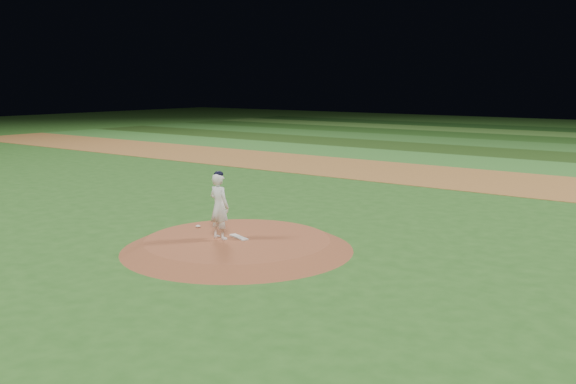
{
  "coord_description": "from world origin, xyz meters",
  "views": [
    {
      "loc": [
        9.84,
        -11.12,
        3.94
      ],
      "look_at": [
        0.0,
        2.0,
        1.1
      ],
      "focal_mm": 40.0,
      "sensor_mm": 36.0,
      "label": 1
    }
  ],
  "objects_px": {
    "pitchers_mound": "(238,244)",
    "pitcher_on_mound": "(219,206)",
    "pitching_rubber": "(239,237)",
    "rosin_bag": "(198,226)"
  },
  "relations": [
    {
      "from": "pitchers_mound",
      "to": "pitcher_on_mound",
      "type": "distance_m",
      "value": 1.02
    },
    {
      "from": "pitchers_mound",
      "to": "pitcher_on_mound",
      "type": "xyz_separation_m",
      "value": [
        -0.34,
        -0.25,
        0.93
      ]
    },
    {
      "from": "pitchers_mound",
      "to": "pitching_rubber",
      "type": "relative_size",
      "value": 8.43
    },
    {
      "from": "pitching_rubber",
      "to": "pitcher_on_mound",
      "type": "bearing_deg",
      "value": -112.72
    },
    {
      "from": "pitchers_mound",
      "to": "pitcher_on_mound",
      "type": "bearing_deg",
      "value": -143.78
    },
    {
      "from": "pitchers_mound",
      "to": "pitcher_on_mound",
      "type": "relative_size",
      "value": 3.38
    },
    {
      "from": "pitchers_mound",
      "to": "rosin_bag",
      "type": "relative_size",
      "value": 44.75
    },
    {
      "from": "pitchers_mound",
      "to": "rosin_bag",
      "type": "bearing_deg",
      "value": 169.97
    },
    {
      "from": "rosin_bag",
      "to": "pitchers_mound",
      "type": "bearing_deg",
      "value": -10.03
    },
    {
      "from": "rosin_bag",
      "to": "pitcher_on_mound",
      "type": "xyz_separation_m",
      "value": [
        1.25,
        -0.53,
        0.77
      ]
    }
  ]
}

